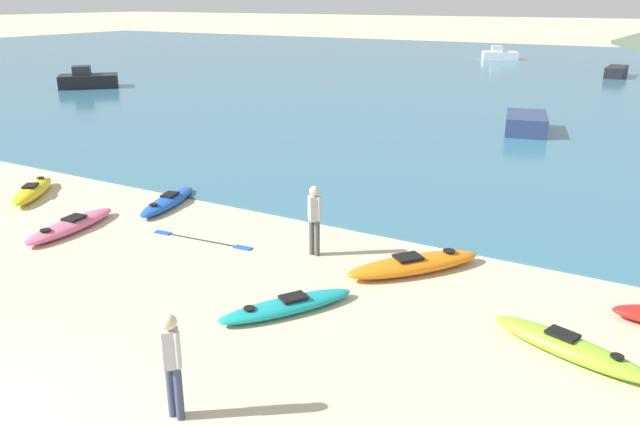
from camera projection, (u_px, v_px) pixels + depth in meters
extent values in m
cube|color=teal|center=(558.00, 79.00, 44.98)|extent=(160.00, 70.00, 0.06)
ellipsoid|color=#8CCC2D|center=(569.00, 347.00, 10.18)|extent=(2.79, 1.39, 0.33)
cube|color=black|center=(563.00, 334.00, 10.21)|extent=(0.57, 0.46, 0.05)
cylinder|color=black|center=(617.00, 356.00, 9.59)|extent=(0.21, 0.21, 0.02)
ellipsoid|color=orange|center=(414.00, 264.00, 13.33)|extent=(2.55, 2.92, 0.34)
cube|color=black|center=(408.00, 257.00, 13.21)|extent=(0.68, 0.70, 0.05)
cylinder|color=black|center=(449.00, 251.00, 13.57)|extent=(0.27, 0.27, 0.02)
ellipsoid|color=#E5668C|center=(71.00, 225.00, 15.68)|extent=(1.05, 2.93, 0.28)
cube|color=black|center=(74.00, 218.00, 15.75)|extent=(0.46, 0.56, 0.05)
cylinder|color=black|center=(45.00, 230.00, 14.95)|extent=(0.26, 0.26, 0.02)
ellipsoid|color=blue|center=(168.00, 201.00, 17.54)|extent=(1.31, 2.85, 0.28)
cube|color=black|center=(170.00, 194.00, 17.61)|extent=(0.47, 0.57, 0.05)
cylinder|color=black|center=(153.00, 204.00, 16.79)|extent=(0.23, 0.23, 0.02)
ellipsoid|color=yellow|center=(33.00, 191.00, 18.38)|extent=(2.09, 2.61, 0.35)
cube|color=black|center=(30.00, 186.00, 18.19)|extent=(0.57, 0.60, 0.05)
cylinder|color=black|center=(40.00, 178.00, 19.03)|extent=(0.22, 0.22, 0.02)
ellipsoid|color=teal|center=(287.00, 306.00, 11.63)|extent=(1.97, 2.62, 0.24)
cube|color=black|center=(293.00, 297.00, 11.64)|extent=(0.54, 0.59, 0.05)
cylinder|color=black|center=(249.00, 308.00, 11.26)|extent=(0.21, 0.21, 0.02)
cylinder|color=#384260|center=(171.00, 391.00, 8.64)|extent=(0.12, 0.12, 0.81)
cylinder|color=#384260|center=(179.00, 394.00, 8.58)|extent=(0.12, 0.12, 0.81)
cube|color=#B2B2B7|center=(171.00, 349.00, 8.39)|extent=(0.29, 0.28, 0.57)
cylinder|color=#B2B2B7|center=(164.00, 345.00, 8.44)|extent=(0.08, 0.08, 0.54)
cylinder|color=#B2B2B7|center=(178.00, 350.00, 8.32)|extent=(0.08, 0.08, 0.54)
sphere|color=beige|center=(169.00, 322.00, 8.25)|extent=(0.22, 0.22, 0.22)
cylinder|color=#4C4C4C|center=(312.00, 237.00, 14.16)|extent=(0.12, 0.12, 0.82)
cylinder|color=#4C4C4C|center=(317.00, 239.00, 14.09)|extent=(0.12, 0.12, 0.82)
cube|color=#B2B2B7|center=(314.00, 209.00, 13.89)|extent=(0.29, 0.29, 0.58)
cylinder|color=#B2B2B7|center=(310.00, 207.00, 13.95)|extent=(0.09, 0.09, 0.55)
cylinder|color=#B2B2B7|center=(319.00, 209.00, 13.83)|extent=(0.09, 0.09, 0.55)
sphere|color=beige|center=(314.00, 191.00, 13.76)|extent=(0.22, 0.22, 0.22)
cube|color=navy|center=(526.00, 123.00, 26.91)|extent=(2.33, 3.39, 0.76)
cube|color=black|center=(89.00, 81.00, 40.31)|extent=(3.97, 3.99, 0.82)
cube|color=#333338|center=(81.00, 70.00, 39.99)|extent=(1.63, 1.62, 0.57)
cube|color=black|center=(616.00, 72.00, 45.73)|extent=(1.32, 3.41, 0.76)
cube|color=white|center=(500.00, 55.00, 58.71)|extent=(3.66, 2.97, 0.73)
cube|color=silver|center=(497.00, 49.00, 58.55)|extent=(1.32, 1.42, 0.51)
cylinder|color=black|center=(202.00, 240.00, 15.09)|extent=(1.90, 0.18, 0.03)
cube|color=blue|center=(163.00, 233.00, 15.56)|extent=(0.45, 0.22, 0.03)
cube|color=blue|center=(243.00, 248.00, 14.62)|extent=(0.45, 0.22, 0.03)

